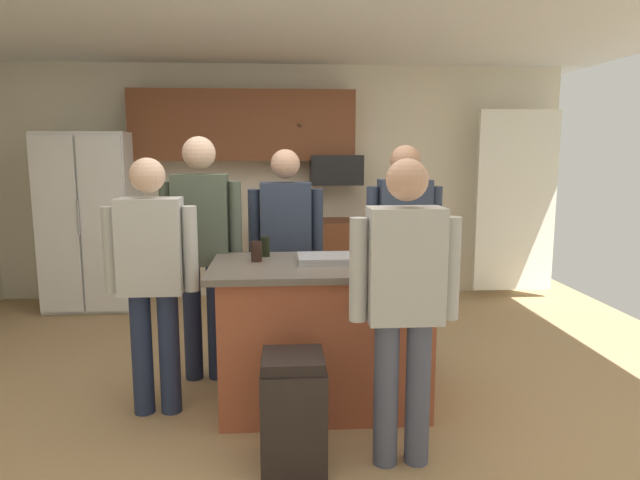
{
  "coord_description": "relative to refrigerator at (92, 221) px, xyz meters",
  "views": [
    {
      "loc": [
        -0.01,
        -3.64,
        1.65
      ],
      "look_at": [
        0.26,
        0.14,
        1.05
      ],
      "focal_mm": 31.48,
      "sensor_mm": 36.0,
      "label": 1
    }
  ],
  "objects": [
    {
      "name": "person_guest_left",
      "position": [
        2.03,
        -1.78,
        0.04
      ],
      "size": [
        0.57,
        0.22,
        1.67
      ],
      "rotation": [
        0.0,
        0.0,
        -1.28
      ],
      "color": "#232D4C",
      "rests_on": "ground"
    },
    {
      "name": "refrigerator",
      "position": [
        0.0,
        0.0,
        0.0
      ],
      "size": [
        0.91,
        0.76,
        1.84
      ],
      "color": "white",
      "rests_on": "ground"
    },
    {
      "name": "person_guest_by_door",
      "position": [
        2.91,
        -1.92,
        0.06
      ],
      "size": [
        0.57,
        0.22,
        1.7
      ],
      "rotation": [
        0.0,
        0.0,
        -2.38
      ],
      "color": "#383842",
      "rests_on": "ground"
    },
    {
      "name": "cabinet_run_lower",
      "position": [
        2.6,
        0.1,
        -0.47
      ],
      "size": [
        1.8,
        0.63,
        0.9
      ],
      "color": "brown",
      "rests_on": "ground"
    },
    {
      "name": "serving_tray",
      "position": [
        2.32,
        -2.49,
        0.05
      ],
      "size": [
        0.44,
        0.3,
        0.04
      ],
      "color": "#B7B7BC",
      "rests_on": "kitchen_island"
    },
    {
      "name": "person_guest_right",
      "position": [
        1.19,
        -2.58,
        0.0
      ],
      "size": [
        0.57,
        0.22,
        1.62
      ],
      "rotation": [
        0.0,
        0.0,
        0.04
      ],
      "color": "#232D4C",
      "rests_on": "ground"
    },
    {
      "name": "tumbler_amber",
      "position": [
        1.88,
        -2.28,
        0.09
      ],
      "size": [
        0.06,
        0.06,
        0.14
      ],
      "color": "black",
      "rests_on": "kitchen_island"
    },
    {
      "name": "glass_stout_tall",
      "position": [
        1.83,
        -2.44,
        0.09
      ],
      "size": [
        0.07,
        0.07,
        0.13
      ],
      "color": "black",
      "rests_on": "kitchen_island"
    },
    {
      "name": "microwave_over_range",
      "position": [
        2.6,
        0.12,
        0.53
      ],
      "size": [
        0.56,
        0.4,
        0.32
      ],
      "primitive_type": "cube",
      "color": "black"
    },
    {
      "name": "cabinet_run_upper",
      "position": [
        1.6,
        0.22,
        1.0
      ],
      "size": [
        2.4,
        0.38,
        0.75
      ],
      "color": "brown"
    },
    {
      "name": "back_wall",
      "position": [
        2.0,
        0.42,
        0.38
      ],
      "size": [
        6.4,
        0.1,
        2.6
      ],
      "primitive_type": "cube",
      "color": "beige",
      "rests_on": "ground"
    },
    {
      "name": "french_door_window_panel",
      "position": [
        4.6,
        0.02,
        0.18
      ],
      "size": [
        0.9,
        0.06,
        2.0
      ],
      "primitive_type": "cube",
      "color": "white",
      "rests_on": "ground"
    },
    {
      "name": "person_host_foreground",
      "position": [
        2.62,
        -3.27,
        0.01
      ],
      "size": [
        0.57,
        0.22,
        1.62
      ],
      "rotation": [
        0.0,
        0.0,
        2.03
      ],
      "color": "#4C5166",
      "rests_on": "ground"
    },
    {
      "name": "floor",
      "position": [
        2.0,
        -2.38,
        -0.92
      ],
      "size": [
        7.04,
        7.04,
        0.0
      ],
      "primitive_type": "plane",
      "color": "tan",
      "rests_on": "ground"
    },
    {
      "name": "trash_bin",
      "position": [
        2.04,
        -3.25,
        -0.62
      ],
      "size": [
        0.34,
        0.34,
        0.61
      ],
      "color": "black",
      "rests_on": "ground"
    },
    {
      "name": "mug_ceramic_white",
      "position": [
        2.79,
        -2.31,
        0.08
      ],
      "size": [
        0.13,
        0.08,
        0.11
      ],
      "color": "#4C6B99",
      "rests_on": "kitchen_island"
    },
    {
      "name": "kitchen_island",
      "position": [
        2.26,
        -2.54,
        -0.44
      ],
      "size": [
        1.43,
        0.86,
        0.95
      ],
      "color": "#AD5638",
      "rests_on": "ground"
    },
    {
      "name": "person_elder_center",
      "position": [
        1.43,
        -2.05,
        0.1
      ],
      "size": [
        0.57,
        0.23,
        1.76
      ],
      "rotation": [
        0.0,
        0.0,
        -0.53
      ],
      "color": "#232D4C",
      "rests_on": "ground"
    },
    {
      "name": "glass_dark_ale",
      "position": [
        2.77,
        -2.71,
        0.11
      ],
      "size": [
        0.07,
        0.07,
        0.17
      ],
      "color": "black",
      "rests_on": "kitchen_island"
    }
  ]
}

